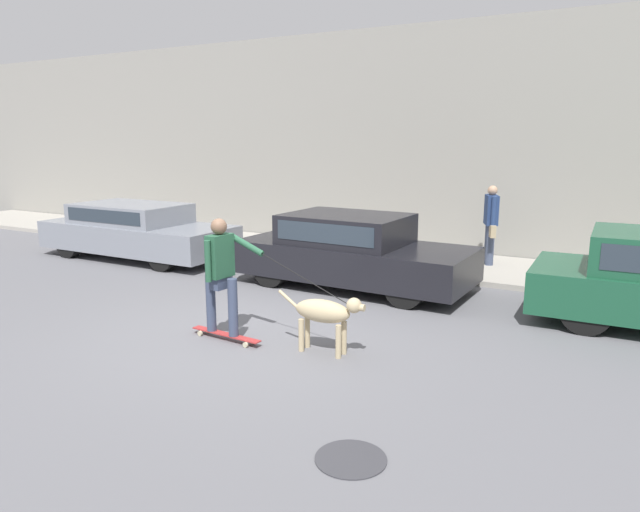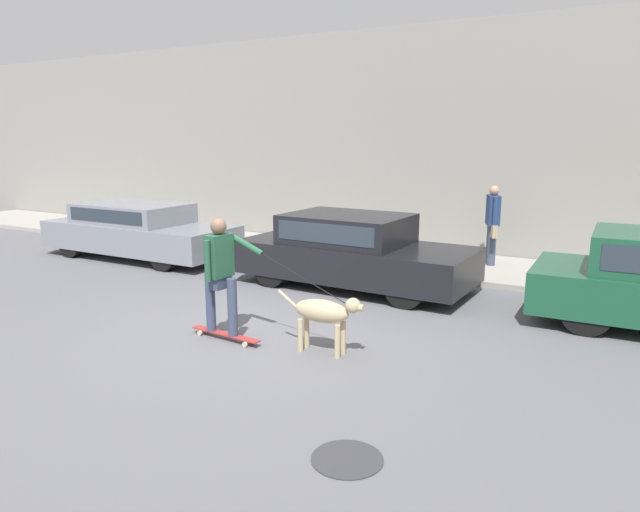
% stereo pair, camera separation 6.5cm
% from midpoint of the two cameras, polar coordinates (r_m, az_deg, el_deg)
% --- Properties ---
extents(ground_plane, '(36.00, 36.00, 0.00)m').
position_cam_midpoint_polar(ground_plane, '(7.87, -8.12, -7.82)').
color(ground_plane, slate).
extents(back_wall, '(32.00, 0.30, 5.08)m').
position_cam_midpoint_polar(back_wall, '(13.50, 9.40, 11.23)').
color(back_wall, gray).
rests_on(back_wall, ground_plane).
extents(sidewalk_curb, '(30.00, 2.50, 0.10)m').
position_cam_midpoint_polar(sidewalk_curb, '(12.43, 6.84, -0.29)').
color(sidewalk_curb, '#A39E93').
rests_on(sidewalk_curb, ground_plane).
extents(parked_car_0, '(4.50, 1.69, 1.20)m').
position_cam_midpoint_polar(parked_car_0, '(13.28, -18.05, 2.39)').
color(parked_car_0, black).
rests_on(parked_car_0, ground_plane).
extents(parked_car_1, '(4.21, 1.89, 1.30)m').
position_cam_midpoint_polar(parked_car_1, '(10.14, 3.03, 0.40)').
color(parked_car_1, black).
rests_on(parked_car_1, ground_plane).
extents(dog, '(1.19, 0.30, 0.76)m').
position_cam_midpoint_polar(dog, '(7.00, 0.25, -5.74)').
color(dog, tan).
rests_on(dog, ground_plane).
extents(skateboarder, '(2.31, 0.52, 1.62)m').
position_cam_midpoint_polar(skateboarder, '(7.48, -10.08, -1.54)').
color(skateboarder, beige).
rests_on(skateboarder, ground_plane).
extents(pedestrian_with_bag, '(0.38, 0.69, 1.60)m').
position_cam_midpoint_polar(pedestrian_with_bag, '(11.94, 16.56, 3.33)').
color(pedestrian_with_bag, '#3D4760').
rests_on(pedestrian_with_bag, sidewalk_curb).
extents(manhole_cover, '(0.60, 0.60, 0.01)m').
position_cam_midpoint_polar(manhole_cover, '(5.02, 2.71, -19.61)').
color(manhole_cover, '#38383D').
rests_on(manhole_cover, ground_plane).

